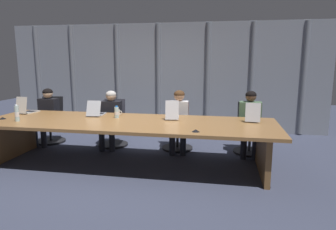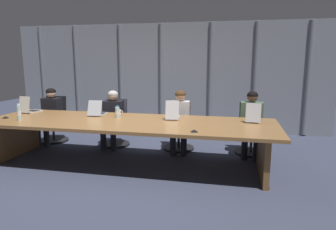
{
  "view_description": "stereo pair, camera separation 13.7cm",
  "coord_description": "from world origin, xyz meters",
  "views": [
    {
      "loc": [
        1.54,
        -4.62,
        1.73
      ],
      "look_at": [
        0.65,
        0.14,
        0.84
      ],
      "focal_mm": 32.11,
      "sensor_mm": 36.0,
      "label": 1
    },
    {
      "loc": [
        1.68,
        -4.59,
        1.73
      ],
      "look_at": [
        0.65,
        0.14,
        0.84
      ],
      "focal_mm": 32.11,
      "sensor_mm": 36.0,
      "label": 2
    }
  ],
  "objects": [
    {
      "name": "water_bottle_secondary",
      "position": [
        -1.77,
        -0.33,
        0.87
      ],
      "size": [
        0.07,
        0.07,
        0.28
      ],
      "color": "silver",
      "rests_on": "conference_table"
    },
    {
      "name": "office_chair_right_mid",
      "position": [
        2.05,
        1.1,
        0.35
      ],
      "size": [
        0.6,
        0.6,
        0.94
      ],
      "rotation": [
        0.0,
        0.0,
        -1.51
      ],
      "color": "black",
      "rests_on": "ground_plane"
    },
    {
      "name": "coffee_mug_near",
      "position": [
        -0.34,
        0.49,
        0.79
      ],
      "size": [
        0.13,
        0.09,
        0.1
      ],
      "color": "white",
      "rests_on": "conference_table"
    },
    {
      "name": "water_bottle_primary",
      "position": [
        -0.27,
        0.24,
        0.84
      ],
      "size": [
        0.08,
        0.08,
        0.21
      ],
      "color": "silver",
      "rests_on": "conference_table"
    },
    {
      "name": "person_left_mid",
      "position": [
        -0.66,
        0.94,
        0.65
      ],
      "size": [
        0.43,
        0.57,
        1.13
      ],
      "rotation": [
        0.0,
        0.0,
        -1.48
      ],
      "color": "black",
      "rests_on": "ground_plane"
    },
    {
      "name": "laptop_left_end",
      "position": [
        -2.11,
        0.39,
        0.81
      ],
      "size": [
        0.28,
        0.41,
        0.32
      ],
      "rotation": [
        0.0,
        0.0,
        1.46
      ],
      "color": "beige",
      "rests_on": "conference_table"
    },
    {
      "name": "curtain_backdrop",
      "position": [
        -0.0,
        2.75,
        1.31
      ],
      "size": [
        7.91,
        0.17,
        2.62
      ],
      "color": "gray",
      "rests_on": "ground_plane"
    },
    {
      "name": "person_right_mid",
      "position": [
        2.03,
        0.94,
        0.67
      ],
      "size": [
        0.42,
        0.56,
        1.18
      ],
      "rotation": [
        0.0,
        0.0,
        -1.61
      ],
      "color": "#4C6B4C",
      "rests_on": "ground_plane"
    },
    {
      "name": "conference_mic_middle",
      "position": [
        1.17,
        -0.53,
        0.76
      ],
      "size": [
        0.11,
        0.11,
        0.03
      ],
      "primitive_type": "cone",
      "color": "black",
      "rests_on": "conference_table"
    },
    {
      "name": "person_left_end",
      "position": [
        -2.06,
        0.94,
        0.66
      ],
      "size": [
        0.4,
        0.55,
        1.15
      ],
      "rotation": [
        0.0,
        0.0,
        -1.61
      ],
      "color": "black",
      "rests_on": "ground_plane"
    },
    {
      "name": "office_chair_center",
      "position": [
        0.67,
        1.1,
        0.34
      ],
      "size": [
        0.6,
        0.6,
        0.91
      ],
      "rotation": [
        0.0,
        0.0,
        -1.46
      ],
      "color": "#511E19",
      "rests_on": "ground_plane"
    },
    {
      "name": "conference_mic_right_side",
      "position": [
        -2.14,
        -0.21,
        0.76
      ],
      "size": [
        0.11,
        0.11,
        0.03
      ],
      "primitive_type": "cone",
      "color": "black",
      "rests_on": "conference_table"
    },
    {
      "name": "conference_table",
      "position": [
        0.0,
        0.0,
        0.62
      ],
      "size": [
        4.83,
        1.46,
        0.74
      ],
      "color": "olive",
      "rests_on": "ground_plane"
    },
    {
      "name": "laptop_right_mid",
      "position": [
        2.02,
        0.4,
        0.8
      ],
      "size": [
        0.27,
        0.44,
        0.31
      ],
      "rotation": [
        0.0,
        0.0,
        1.48
      ],
      "color": "#BCBCC1",
      "rests_on": "conference_table"
    },
    {
      "name": "laptop_left_mid",
      "position": [
        -0.72,
        0.41,
        0.8
      ],
      "size": [
        0.28,
        0.44,
        0.28
      ],
      "rotation": [
        0.0,
        0.0,
        1.66
      ],
      "color": "#A8ADB7",
      "rests_on": "conference_table"
    },
    {
      "name": "office_chair_left_mid",
      "position": [
        -0.67,
        1.1,
        0.35
      ],
      "size": [
        0.6,
        0.6,
        0.94
      ],
      "rotation": [
        0.0,
        0.0,
        -1.44
      ],
      "color": "#2D2D38",
      "rests_on": "ground_plane"
    },
    {
      "name": "ground_plane",
      "position": [
        0.0,
        0.0,
        0.0
      ],
      "size": [
        15.83,
        15.83,
        0.0
      ],
      "primitive_type": "plane",
      "color": "#383D51"
    },
    {
      "name": "office_chair_left_end",
      "position": [
        -2.08,
        1.1,
        0.36
      ],
      "size": [
        0.6,
        0.61,
        0.96
      ],
      "rotation": [
        0.0,
        0.0,
        -1.4
      ],
      "color": "black",
      "rests_on": "ground_plane"
    },
    {
      "name": "laptop_center",
      "position": [
        0.69,
        0.38,
        0.81
      ],
      "size": [
        0.28,
        0.48,
        0.33
      ],
      "rotation": [
        0.0,
        0.0,
        1.7
      ],
      "color": "#BCBCC1",
      "rests_on": "conference_table"
    },
    {
      "name": "person_center",
      "position": [
        0.72,
        0.94,
        0.67
      ],
      "size": [
        0.39,
        0.57,
        1.17
      ],
      "rotation": [
        0.0,
        0.0,
        -1.49
      ],
      "color": "silver",
      "rests_on": "ground_plane"
    }
  ]
}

